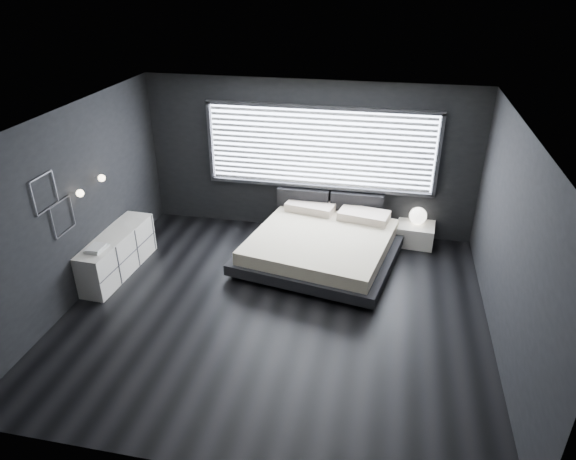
# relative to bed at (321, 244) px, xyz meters

# --- Properties ---
(room) EXTENTS (6.04, 6.00, 2.80)m
(room) POSITION_rel_bed_xyz_m (-0.43, -1.60, 1.11)
(room) COLOR black
(room) RESTS_ON ground
(window) EXTENTS (4.14, 0.09, 1.52)m
(window) POSITION_rel_bed_xyz_m (-0.23, 1.10, 1.32)
(window) COLOR white
(window) RESTS_ON ground
(headboard) EXTENTS (1.96, 0.16, 0.52)m
(headboard) POSITION_rel_bed_xyz_m (-0.01, 1.04, 0.28)
(headboard) COLOR black
(headboard) RESTS_ON ground
(sconce_near) EXTENTS (0.18, 0.11, 0.11)m
(sconce_near) POSITION_rel_bed_xyz_m (-3.31, -1.55, 1.31)
(sconce_near) COLOR silver
(sconce_near) RESTS_ON ground
(sconce_far) EXTENTS (0.18, 0.11, 0.11)m
(sconce_far) POSITION_rel_bed_xyz_m (-3.31, -0.95, 1.31)
(sconce_far) COLOR silver
(sconce_far) RESTS_ON ground
(wall_art_upper) EXTENTS (0.01, 0.48, 0.48)m
(wall_art_upper) POSITION_rel_bed_xyz_m (-3.40, -2.15, 1.56)
(wall_art_upper) COLOR #47474C
(wall_art_upper) RESTS_ON ground
(wall_art_lower) EXTENTS (0.01, 0.48, 0.48)m
(wall_art_lower) POSITION_rel_bed_xyz_m (-3.40, -1.90, 1.09)
(wall_art_lower) COLOR #47474C
(wall_art_lower) RESTS_ON ground
(bed) EXTENTS (2.85, 2.76, 0.63)m
(bed) POSITION_rel_bed_xyz_m (0.00, 0.00, 0.00)
(bed) COLOR black
(bed) RESTS_ON ground
(nightstand) EXTENTS (0.69, 0.60, 0.38)m
(nightstand) POSITION_rel_bed_xyz_m (1.58, 0.90, -0.10)
(nightstand) COLOR silver
(nightstand) RESTS_ON ground
(orb_lamp) EXTENTS (0.31, 0.31, 0.31)m
(orb_lamp) POSITION_rel_bed_xyz_m (1.59, 0.95, 0.24)
(orb_lamp) COLOR white
(orb_lamp) RESTS_ON nightstand
(dresser) EXTENTS (0.57, 1.74, 0.69)m
(dresser) POSITION_rel_bed_xyz_m (-3.20, -1.06, 0.05)
(dresser) COLOR silver
(dresser) RESTS_ON ground
(book_stack) EXTENTS (0.27, 0.34, 0.07)m
(book_stack) POSITION_rel_bed_xyz_m (-3.20, -1.57, 0.42)
(book_stack) COLOR silver
(book_stack) RESTS_ON dresser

